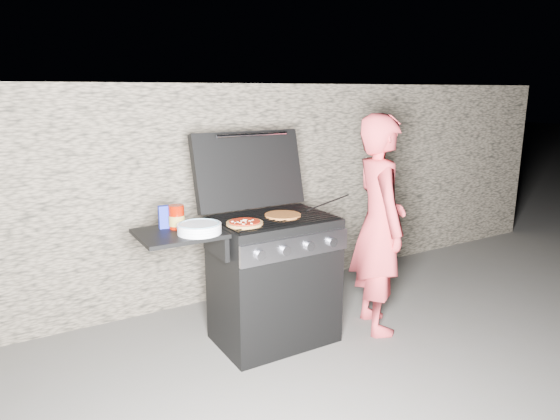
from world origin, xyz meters
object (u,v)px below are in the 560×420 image
gas_grill (242,286)px  person (379,225)px  pizza_topped (245,223)px  sauce_jar (177,217)px

gas_grill → person: size_ratio=0.84×
gas_grill → person: person is taller
pizza_topped → sauce_jar: 0.43m
sauce_jar → person: person is taller
gas_grill → pizza_topped: 0.48m
pizza_topped → sauce_jar: sauce_jar is taller
gas_grill → sauce_jar: (-0.41, 0.08, 0.52)m
gas_grill → sauce_jar: bearing=169.3°
gas_grill → person: (1.01, -0.21, 0.34)m
sauce_jar → person: size_ratio=0.09×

